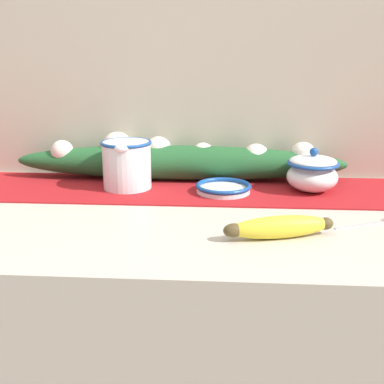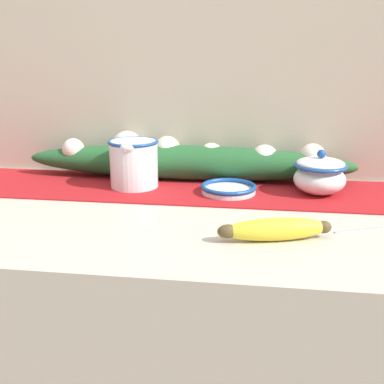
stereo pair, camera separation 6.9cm
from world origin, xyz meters
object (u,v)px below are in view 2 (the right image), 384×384
(sugar_bowl, at_px, (320,175))
(banana, at_px, (275,229))
(small_dish, at_px, (229,189))
(cream_pitcher, at_px, (134,162))

(sugar_bowl, distance_m, banana, 0.31)
(small_dish, relative_size, banana, 0.63)
(cream_pitcher, bearing_deg, small_dish, -5.88)
(cream_pitcher, xyz_separation_m, banana, (0.33, -0.29, -0.04))
(cream_pitcher, relative_size, sugar_bowl, 1.17)
(small_dish, bearing_deg, banana, -69.65)
(banana, bearing_deg, cream_pitcher, 138.32)
(cream_pitcher, xyz_separation_m, small_dish, (0.23, -0.02, -0.05))
(sugar_bowl, height_order, small_dish, sugar_bowl)
(banana, bearing_deg, sugar_bowl, 70.13)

